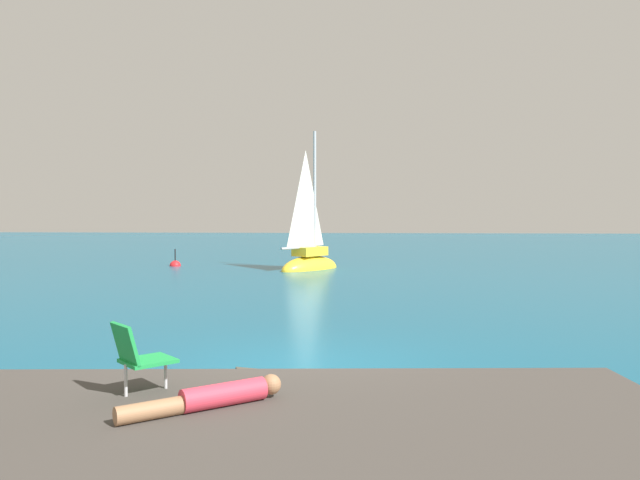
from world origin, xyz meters
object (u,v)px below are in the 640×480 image
at_px(beach_chair, 138,354).
at_px(marker_buoy, 175,266).
at_px(person_sunbather, 212,397).
at_px(sailboat_near, 310,261).

relative_size(beach_chair, marker_buoy, 0.71).
bearing_deg(person_sunbather, sailboat_near, -124.65).
bearing_deg(sailboat_near, marker_buoy, 113.00).
bearing_deg(beach_chair, marker_buoy, 61.83).
height_order(person_sunbather, marker_buoy, marker_buoy).
distance_m(beach_chair, marker_buoy, 23.95).
relative_size(person_sunbather, marker_buoy, 1.30).
bearing_deg(sailboat_near, person_sunbather, -142.78).
distance_m(sailboat_near, beach_chair, 21.50).
xyz_separation_m(person_sunbather, beach_chair, (-0.94, 0.42, 0.33)).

